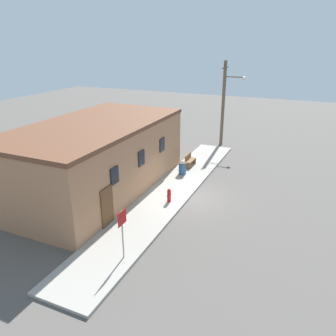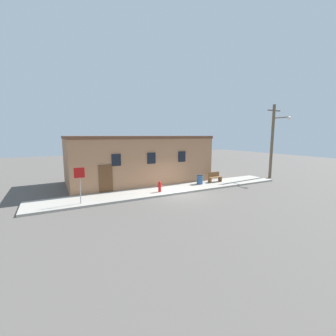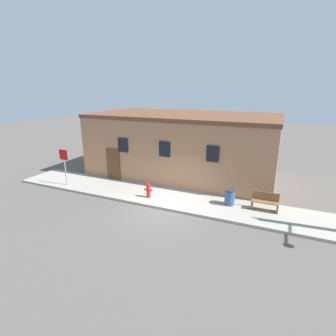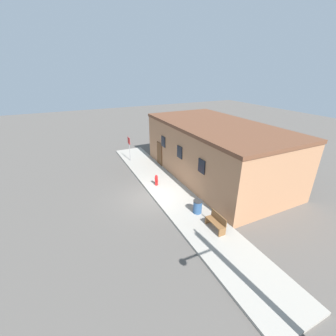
{
  "view_description": "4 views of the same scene",
  "coord_description": "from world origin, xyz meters",
  "px_view_note": "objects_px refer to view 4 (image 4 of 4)",
  "views": [
    {
      "loc": [
        -17.07,
        -5.98,
        8.95
      ],
      "look_at": [
        -0.35,
        1.38,
        1.84
      ],
      "focal_mm": 35.0,
      "sensor_mm": 36.0,
      "label": 1
    },
    {
      "loc": [
        -8.52,
        -14.0,
        4.38
      ],
      "look_at": [
        -0.35,
        1.38,
        1.84
      ],
      "focal_mm": 24.0,
      "sensor_mm": 36.0,
      "label": 2
    },
    {
      "loc": [
        5.12,
        -11.06,
        5.99
      ],
      "look_at": [
        -0.35,
        1.38,
        1.84
      ],
      "focal_mm": 28.0,
      "sensor_mm": 36.0,
      "label": 3
    },
    {
      "loc": [
        12.51,
        -4.8,
        8.16
      ],
      "look_at": [
        -0.35,
        1.38,
        1.84
      ],
      "focal_mm": 24.0,
      "sensor_mm": 36.0,
      "label": 4
    }
  ],
  "objects_px": {
    "bench": "(216,222)",
    "trash_bin": "(198,207)",
    "fire_hydrant": "(156,180)",
    "stop_sign": "(129,145)"
  },
  "relations": [
    {
      "from": "fire_hydrant",
      "to": "trash_bin",
      "type": "relative_size",
      "value": 0.99
    },
    {
      "from": "fire_hydrant",
      "to": "stop_sign",
      "type": "xyz_separation_m",
      "value": [
        -5.64,
        -0.32,
        1.16
      ]
    },
    {
      "from": "stop_sign",
      "to": "trash_bin",
      "type": "bearing_deg",
      "value": 6.77
    },
    {
      "from": "fire_hydrant",
      "to": "bench",
      "type": "relative_size",
      "value": 0.65
    },
    {
      "from": "trash_bin",
      "to": "fire_hydrant",
      "type": "bearing_deg",
      "value": -168.76
    },
    {
      "from": "fire_hydrant",
      "to": "stop_sign",
      "type": "distance_m",
      "value": 5.77
    },
    {
      "from": "stop_sign",
      "to": "trash_bin",
      "type": "relative_size",
      "value": 2.69
    },
    {
      "from": "bench",
      "to": "trash_bin",
      "type": "height_order",
      "value": "bench"
    },
    {
      "from": "fire_hydrant",
      "to": "stop_sign",
      "type": "bearing_deg",
      "value": -176.72
    },
    {
      "from": "bench",
      "to": "stop_sign",
      "type": "bearing_deg",
      "value": -173.8
    }
  ]
}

